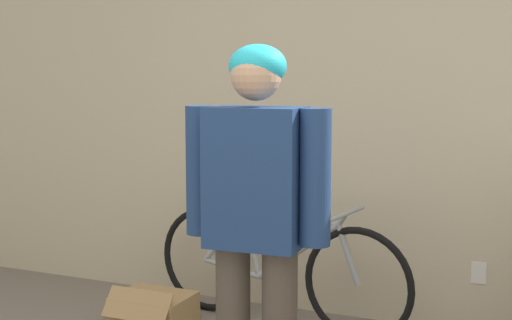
{
  "coord_description": "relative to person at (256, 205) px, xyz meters",
  "views": [
    {
      "loc": [
        0.96,
        -1.6,
        1.45
      ],
      "look_at": [
        -0.17,
        0.98,
        1.1
      ],
      "focal_mm": 50.0,
      "sensor_mm": 36.0,
      "label": 1
    }
  ],
  "objects": [
    {
      "name": "wall_back",
      "position": [
        0.17,
        1.44,
        0.38
      ],
      "size": [
        8.0,
        0.07,
        2.6
      ],
      "color": "beige",
      "rests_on": "ground_plane"
    },
    {
      "name": "person",
      "position": [
        0.0,
        0.0,
        0.0
      ],
      "size": [
        0.62,
        0.26,
        1.56
      ],
      "rotation": [
        0.0,
        0.0,
        0.06
      ],
      "color": "#4C4238",
      "rests_on": "ground_plane"
    },
    {
      "name": "bicycle",
      "position": [
        -0.35,
        1.1,
        -0.57
      ],
      "size": [
        1.62,
        0.46,
        0.71
      ],
      "rotation": [
        0.0,
        0.0,
        -0.13
      ],
      "color": "black",
      "rests_on": "ground_plane"
    },
    {
      "name": "cardboard_box",
      "position": [
        -1.02,
        0.83,
        -0.83
      ],
      "size": [
        0.43,
        0.4,
        0.23
      ],
      "color": "tan",
      "rests_on": "ground_plane"
    }
  ]
}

